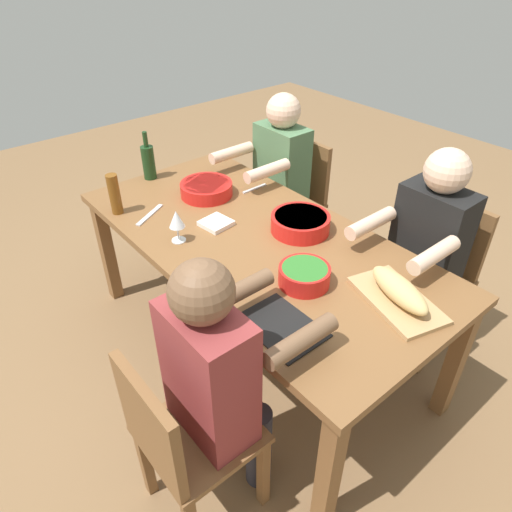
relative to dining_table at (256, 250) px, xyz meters
The scene contains 20 objects.
ground_plane 0.66m from the dining_table, ahead, with size 8.00×8.00×0.00m, color brown.
dining_table is the anchor object (origin of this frame).
chair_near_right 0.99m from the dining_table, 55.93° to the right, with size 0.40×0.40×0.85m.
diner_near_right 0.83m from the dining_table, 48.80° to the right, with size 0.41×0.53×1.20m.
chair_far_right 0.99m from the dining_table, 55.93° to the left, with size 0.40×0.40×0.85m.
diner_far_right 0.83m from the dining_table, 48.80° to the left, with size 0.41×0.53×1.20m.
chair_far_left 0.99m from the dining_table, 124.07° to the left, with size 0.40×0.40×0.85m.
diner_far_left 0.83m from the dining_table, 131.20° to the left, with size 0.41×0.53×1.20m.
serving_bowl_salad 0.26m from the dining_table, 67.10° to the left, with size 0.30×0.30×0.09m.
serving_bowl_greens 0.43m from the dining_table, ahead, with size 0.22×0.22×0.08m.
serving_bowl_fruit 0.54m from the dining_table, behind, with size 0.29×0.29×0.08m.
cutting_board 0.75m from the dining_table, 10.30° to the left, with size 0.40×0.22×0.02m, color tan.
bread_loaf 0.76m from the dining_table, 10.30° to the left, with size 0.32×0.11×0.09m, color tan.
wine_bottle 0.95m from the dining_table, behind, with size 0.08×0.08×0.29m.
beer_bottle 0.80m from the dining_table, 148.10° to the right, with size 0.06×0.06×0.22m, color brown.
wine_glass 0.42m from the dining_table, 125.42° to the right, with size 0.08×0.08×0.17m.
placemat_near_right 0.64m from the dining_table, 30.80° to the right, with size 0.32×0.23×0.01m, color black.
fork_far_left 0.53m from the dining_table, 141.28° to the left, with size 0.02×0.17×0.01m, color silver.
carving_knife 0.61m from the dining_table, 150.63° to the right, with size 0.23×0.02×0.01m, color silver.
napkin_stack 0.25m from the dining_table, 159.46° to the right, with size 0.14×0.14×0.02m, color white.
Camera 1 is at (1.48, -1.23, 1.99)m, focal length 32.65 mm.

